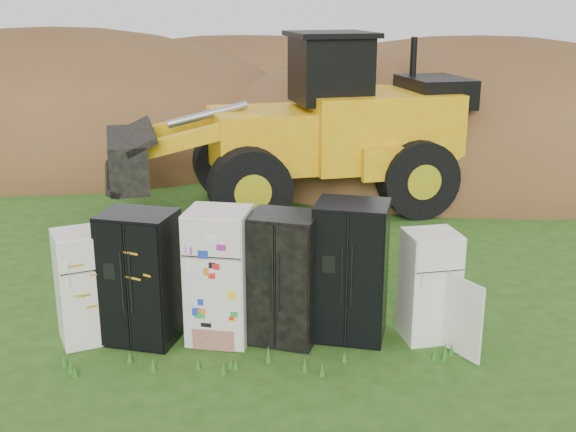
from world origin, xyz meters
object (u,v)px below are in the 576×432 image
(fridge_black_side, at_px, (141,277))
(fridge_dark_mid, at_px, (284,278))
(fridge_black_right, at_px, (351,271))
(fridge_sticker, at_px, (219,276))
(wheel_loader, at_px, (287,123))
(fridge_open_door, at_px, (429,286))
(fridge_leftmost, at_px, (84,286))

(fridge_black_side, distance_m, fridge_dark_mid, 1.98)
(fridge_black_side, bearing_deg, fridge_black_right, 16.51)
(fridge_sticker, relative_size, wheel_loader, 0.23)
(fridge_sticker, relative_size, fridge_dark_mid, 1.03)
(fridge_sticker, relative_size, fridge_black_right, 0.96)
(fridge_open_door, relative_size, wheel_loader, 0.19)
(fridge_leftmost, xyz_separation_m, fridge_open_door, (4.80, -0.02, -0.02))
(fridge_sticker, distance_m, fridge_dark_mid, 0.89)
(fridge_sticker, xyz_separation_m, wheel_loader, (1.06, 6.52, 1.01))
(fridge_black_side, relative_size, fridge_open_door, 1.19)
(fridge_sticker, distance_m, fridge_open_door, 2.93)
(fridge_leftmost, xyz_separation_m, fridge_dark_mid, (2.77, -0.03, 0.12))
(fridge_black_side, xyz_separation_m, fridge_sticker, (1.09, 0.01, 0.01))
(fridge_open_door, xyz_separation_m, wheel_loader, (-1.86, 6.55, 1.18))
(fridge_sticker, height_order, wheel_loader, wheel_loader)
(fridge_black_side, height_order, wheel_loader, wheel_loader)
(fridge_leftmost, bearing_deg, fridge_dark_mid, -24.29)
(fridge_black_side, xyz_separation_m, wheel_loader, (2.14, 6.53, 1.03))
(fridge_dark_mid, xyz_separation_m, fridge_black_right, (0.94, 0.08, 0.06))
(fridge_black_side, height_order, fridge_black_right, fridge_black_right)
(fridge_sticker, bearing_deg, fridge_black_side, -168.84)
(fridge_black_right, bearing_deg, fridge_open_door, 9.28)
(fridge_dark_mid, xyz_separation_m, fridge_open_door, (2.03, 0.00, -0.14))
(fridge_leftmost, relative_size, fridge_sticker, 0.85)
(fridge_sticker, bearing_deg, fridge_open_door, 10.03)
(fridge_black_side, relative_size, fridge_dark_mid, 1.01)
(fridge_open_door, bearing_deg, fridge_black_side, 169.60)
(fridge_leftmost, relative_size, fridge_dark_mid, 0.87)
(fridge_open_door, height_order, wheel_loader, wheel_loader)
(fridge_black_side, height_order, fridge_open_door, fridge_black_side)
(fridge_sticker, xyz_separation_m, fridge_dark_mid, (0.89, -0.03, -0.03))
(fridge_black_right, bearing_deg, fridge_sticker, -164.80)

